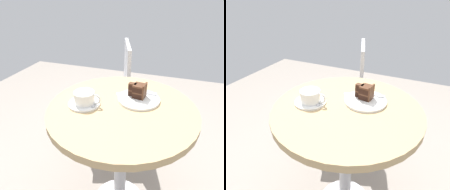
% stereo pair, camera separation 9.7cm
% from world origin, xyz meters
% --- Properties ---
extents(cafe_table, '(0.71, 0.71, 0.74)m').
position_xyz_m(cafe_table, '(0.00, 0.00, 0.61)').
color(cafe_table, tan).
rests_on(cafe_table, ground).
extents(saucer, '(0.16, 0.16, 0.01)m').
position_xyz_m(saucer, '(-0.18, -0.04, 0.74)').
color(saucer, white).
rests_on(saucer, cafe_table).
extents(coffee_cup, '(0.13, 0.10, 0.06)m').
position_xyz_m(coffee_cup, '(-0.17, -0.04, 0.78)').
color(coffee_cup, white).
rests_on(coffee_cup, saucer).
extents(teaspoon, '(0.06, 0.08, 0.00)m').
position_xyz_m(teaspoon, '(-0.14, -0.04, 0.75)').
color(teaspoon, '#B7B7BC').
rests_on(teaspoon, saucer).
extents(cake_plate, '(0.21, 0.21, 0.01)m').
position_xyz_m(cake_plate, '(0.06, 0.08, 0.74)').
color(cake_plate, white).
rests_on(cake_plate, cafe_table).
extents(cake_slice, '(0.09, 0.07, 0.08)m').
position_xyz_m(cake_slice, '(0.06, 0.10, 0.78)').
color(cake_slice, black).
rests_on(cake_slice, cake_plate).
extents(fork, '(0.15, 0.04, 0.00)m').
position_xyz_m(fork, '(0.09, 0.14, 0.75)').
color(fork, '#B7B7BC').
rests_on(fork, cake_plate).
extents(napkin, '(0.18, 0.18, 0.00)m').
position_xyz_m(napkin, '(0.02, 0.11, 0.74)').
color(napkin, silver).
rests_on(napkin, cafe_table).
extents(cafe_chair, '(0.48, 0.48, 0.88)m').
position_xyz_m(cafe_chair, '(-0.21, 0.57, 0.53)').
color(cafe_chair, '#BCBCC1').
rests_on(cafe_chair, ground).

